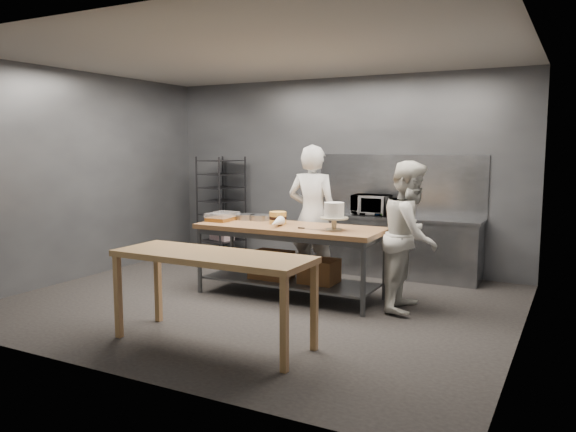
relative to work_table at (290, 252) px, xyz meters
The scene contains 16 objects.
ground 0.74m from the work_table, 115.31° to the right, with size 6.00×6.00×0.00m, color black.
back_wall 2.28m from the work_table, 95.62° to the left, with size 6.00×0.04×3.00m, color #4C4F54.
work_table is the anchor object (origin of this frame).
near_counter 1.93m from the work_table, 85.66° to the right, with size 2.00×0.70×0.90m.
back_counter 1.93m from the work_table, 65.52° to the left, with size 2.60×0.60×0.90m.
splashback_panel 2.33m from the work_table, 68.77° to the left, with size 2.60×0.02×0.90m, color slate.
speed_rack 2.78m from the work_table, 142.93° to the left, with size 0.72×0.76×1.75m.
chef_behind 0.76m from the work_table, 89.58° to the left, with size 0.71×0.47×1.95m, color silver.
chef_right 1.55m from the work_table, ahead, with size 0.86×0.67×1.76m, color silver.
microwave 1.87m from the work_table, 75.16° to the left, with size 0.54×0.37×0.30m, color black.
frosted_cake_stand 0.87m from the work_table, ahead, with size 0.34×0.34×0.34m.
layer_cake 0.49m from the work_table, 162.72° to the left, with size 0.22×0.22×0.16m.
cake_pans 0.86m from the work_table, 160.04° to the left, with size 0.50×0.31×0.07m.
piping_bag 0.47m from the work_table, 112.14° to the right, with size 0.12×0.12×0.38m, color white.
offset_spatula 0.51m from the work_table, 27.48° to the right, with size 0.36×0.02×0.02m.
pastry_clamshells 1.13m from the work_table, behind, with size 0.33×0.45×0.11m.
Camera 1 is at (3.48, -5.84, 1.93)m, focal length 35.00 mm.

